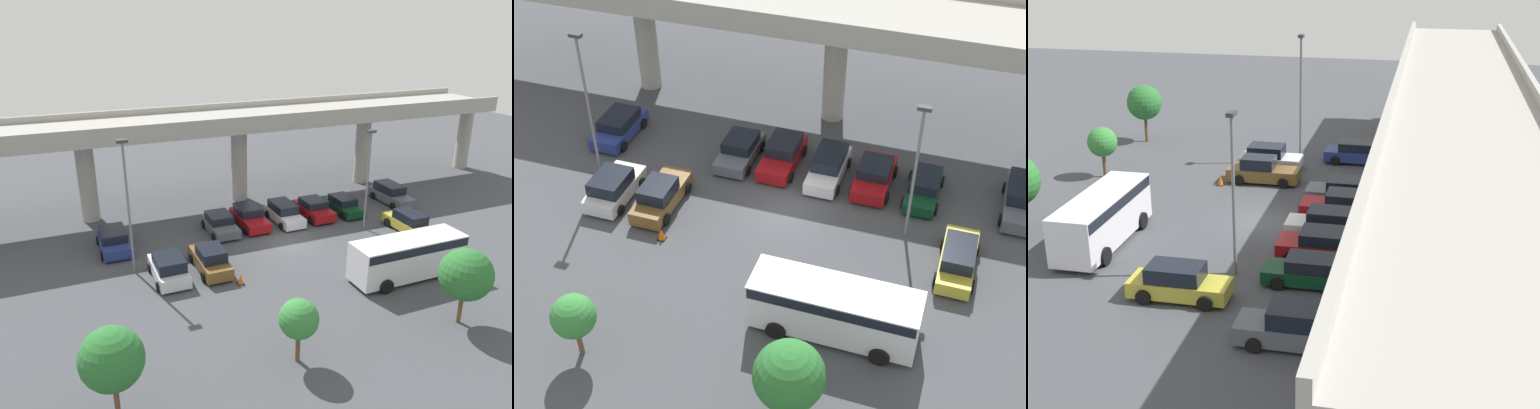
{
  "view_description": "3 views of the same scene",
  "coord_description": "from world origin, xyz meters",
  "views": [
    {
      "loc": [
        -15.57,
        -30.59,
        16.3
      ],
      "look_at": [
        -1.8,
        2.39,
        2.61
      ],
      "focal_mm": 35.0,
      "sensor_mm": 36.0,
      "label": 1
    },
    {
      "loc": [
        8.96,
        -29.52,
        25.64
      ],
      "look_at": [
        -0.61,
        -0.71,
        1.01
      ],
      "focal_mm": 50.0,
      "sensor_mm": 36.0,
      "label": 2
    },
    {
      "loc": [
        37.05,
        8.99,
        15.67
      ],
      "look_at": [
        1.81,
        1.67,
        1.87
      ],
      "focal_mm": 50.0,
      "sensor_mm": 36.0,
      "label": 3
    }
  ],
  "objects": [
    {
      "name": "lamp_post_near_aisle",
      "position": [
        6.78,
        0.28,
        4.74
      ],
      "size": [
        0.7,
        0.35,
        8.1
      ],
      "color": "slate",
      "rests_on": "ground_plane"
    },
    {
      "name": "parked_car_5",
      "position": [
        1.46,
        4.14,
        0.77
      ],
      "size": [
        2.08,
        4.58,
        1.62
      ],
      "rotation": [
        0.0,
        0.0,
        -1.57
      ],
      "color": "silver",
      "rests_on": "ground_plane"
    },
    {
      "name": "lamp_post_mid_lot",
      "position": [
        -11.65,
        0.08,
        5.27
      ],
      "size": [
        0.7,
        0.35,
        9.13
      ],
      "color": "slate",
      "rests_on": "ground_plane"
    },
    {
      "name": "parked_car_8",
      "position": [
        9.73,
        -1.57,
        0.78
      ],
      "size": [
        1.98,
        4.64,
        1.66
      ],
      "rotation": [
        0.0,
        0.0,
        1.57
      ],
      "color": "gold",
      "rests_on": "ground_plane"
    },
    {
      "name": "parked_car_0",
      "position": [
        -12.43,
        4.11,
        0.76
      ],
      "size": [
        2.23,
        4.52,
        1.56
      ],
      "rotation": [
        0.0,
        0.0,
        -1.57
      ],
      "color": "navy",
      "rests_on": "ground_plane"
    },
    {
      "name": "tree_front_left",
      "position": [
        -14.57,
        -12.93,
        3.16
      ],
      "size": [
        2.73,
        2.73,
        4.53
      ],
      "color": "brown",
      "rests_on": "ground_plane"
    },
    {
      "name": "parked_car_1",
      "position": [
        -9.69,
        -1.76,
        0.8
      ],
      "size": [
        2.23,
        4.3,
        1.71
      ],
      "rotation": [
        0.0,
        0.0,
        1.57
      ],
      "color": "silver",
      "rests_on": "ground_plane"
    },
    {
      "name": "ground_plane",
      "position": [
        0.0,
        0.0,
        0.0
      ],
      "size": [
        114.7,
        114.7,
        0.0
      ],
      "primitive_type": "plane",
      "color": "#424449"
    },
    {
      "name": "tree_front_centre",
      "position": [
        -5.71,
        -12.39,
        2.44
      ],
      "size": [
        2.01,
        2.01,
        3.46
      ],
      "color": "brown",
      "rests_on": "ground_plane"
    },
    {
      "name": "traffic_cone",
      "position": [
        -5.61,
        -4.16,
        0.33
      ],
      "size": [
        0.44,
        0.44,
        0.7
      ],
      "color": "black",
      "rests_on": "ground_plane"
    },
    {
      "name": "parked_car_2",
      "position": [
        -6.81,
        -1.59,
        0.78
      ],
      "size": [
        2.06,
        4.77,
        1.73
      ],
      "rotation": [
        0.0,
        0.0,
        1.57
      ],
      "color": "brown",
      "rests_on": "ground_plane"
    },
    {
      "name": "parked_car_4",
      "position": [
        -1.52,
        4.47,
        0.76
      ],
      "size": [
        2.2,
        4.66,
        1.61
      ],
      "rotation": [
        0.0,
        0.0,
        -1.57
      ],
      "color": "maroon",
      "rests_on": "ground_plane"
    },
    {
      "name": "parked_car_9",
      "position": [
        12.51,
        4.47,
        0.82
      ],
      "size": [
        2.04,
        4.86,
        1.73
      ],
      "rotation": [
        0.0,
        0.0,
        -1.57
      ],
      "color": "#515660",
      "rests_on": "ground_plane"
    },
    {
      "name": "parked_car_6",
      "position": [
        4.24,
        4.08,
        0.75
      ],
      "size": [
        2.24,
        4.31,
        1.57
      ],
      "rotation": [
        0.0,
        0.0,
        -1.57
      ],
      "color": "maroon",
      "rests_on": "ground_plane"
    },
    {
      "name": "parked_car_7",
      "position": [
        7.15,
        4.01,
        0.68
      ],
      "size": [
        2.02,
        4.32,
        1.43
      ],
      "rotation": [
        0.0,
        0.0,
        -1.57
      ],
      "color": "#0C381E",
      "rests_on": "ground_plane"
    },
    {
      "name": "parked_car_3",
      "position": [
        -4.17,
        4.14,
        0.71
      ],
      "size": [
        2.21,
        4.33,
        1.49
      ],
      "rotation": [
        0.0,
        0.0,
        -1.57
      ],
      "color": "#515660",
      "rests_on": "ground_plane"
    },
    {
      "name": "shuttle_bus",
      "position": [
        4.75,
        -7.55,
        1.67
      ],
      "size": [
        7.79,
        2.65,
        2.79
      ],
      "color": "silver",
      "rests_on": "ground_plane"
    },
    {
      "name": "highway_overpass",
      "position": [
        0.0,
        10.72,
        6.82
      ],
      "size": [
        54.98,
        7.33,
        8.45
      ],
      "color": "#9E9B93",
      "rests_on": "ground_plane"
    },
    {
      "name": "tree_front_right",
      "position": [
        4.21,
        -12.88,
        3.03
      ],
      "size": [
        2.91,
        2.91,
        4.49
      ],
      "color": "brown",
      "rests_on": "ground_plane"
    }
  ]
}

